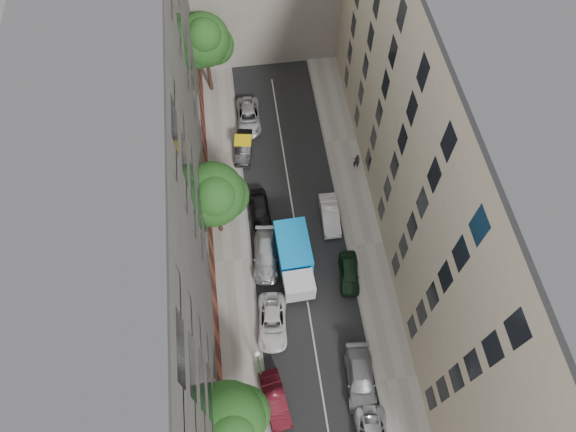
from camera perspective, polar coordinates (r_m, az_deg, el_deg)
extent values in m
plane|color=#4C4C49|center=(42.48, 1.30, -4.11)|extent=(120.00, 120.00, 0.00)
cube|color=black|center=(42.47, 1.30, -4.10)|extent=(8.00, 44.00, 0.02)
cube|color=gray|center=(42.33, -6.11, -4.92)|extent=(3.00, 44.00, 0.15)
cube|color=gray|center=(43.21, 8.55, -3.15)|extent=(3.00, 44.00, 0.15)
cube|color=#474542|center=(34.46, -16.77, 1.20)|extent=(8.00, 44.00, 20.00)
cube|color=#B4A78C|center=(36.57, 19.00, 5.08)|extent=(8.00, 44.00, 20.00)
cube|color=black|center=(41.28, 0.77, -5.53)|extent=(2.59, 6.27, 0.34)
cube|color=silver|center=(39.48, 1.23, -7.76)|extent=(2.35, 1.90, 1.95)
cube|color=#0D9AFF|center=(40.64, 0.58, -3.51)|extent=(2.65, 4.21, 2.07)
cylinder|color=black|center=(40.51, -0.35, -8.59)|extent=(0.32, 0.96, 0.96)
cylinder|color=black|center=(40.67, 2.73, -8.20)|extent=(0.32, 0.96, 0.96)
cylinder|color=black|center=(42.15, -1.06, -3.55)|extent=(0.32, 0.96, 0.96)
cylinder|color=black|center=(42.29, 1.88, -3.19)|extent=(0.32, 0.96, 0.96)
imported|color=#4A0E18|center=(38.12, -1.43, -19.71)|extent=(2.07, 4.32, 1.37)
imported|color=silver|center=(39.56, -1.75, -11.70)|extent=(2.64, 4.87, 1.30)
imported|color=#B5B5BA|center=(41.63, -2.51, -4.39)|extent=(2.51, 5.04, 1.41)
imported|color=black|center=(43.76, -3.11, 0.76)|extent=(1.72, 3.98, 1.34)
imported|color=black|center=(47.63, -4.94, 7.61)|extent=(1.98, 4.14, 1.31)
imported|color=#B9B9BE|center=(49.92, -4.38, 10.96)|extent=(2.36, 4.87, 1.33)
imported|color=slate|center=(38.71, 8.04, -17.47)|extent=(2.41, 5.06, 1.43)
imported|color=black|center=(41.29, 6.82, -6.30)|extent=(1.99, 3.96, 1.29)
imported|color=silver|center=(43.54, 4.67, 0.12)|extent=(1.55, 4.17, 1.36)
cylinder|color=#382619|center=(37.26, -6.10, -22.49)|extent=(0.36, 0.36, 2.50)
cylinder|color=#382619|center=(35.15, -6.44, -22.01)|extent=(0.24, 0.24, 1.79)
sphere|color=#1B4E1A|center=(33.43, -6.76, -21.58)|extent=(4.68, 4.68, 4.68)
sphere|color=#1B4E1A|center=(34.27, -5.05, -21.00)|extent=(3.51, 3.51, 3.51)
sphere|color=#1B4E1A|center=(33.92, -7.87, -22.64)|extent=(3.28, 3.28, 3.28)
sphere|color=#1B4E1A|center=(32.38, -6.45, -22.70)|extent=(3.05, 3.05, 3.05)
cylinder|color=#382619|center=(42.53, -7.65, -0.60)|extent=(0.36, 0.36, 2.68)
cylinder|color=#382619|center=(40.57, -8.02, 1.00)|extent=(0.24, 0.24, 1.91)
sphere|color=#1B4E1A|center=(38.99, -8.36, 2.42)|extent=(4.96, 4.96, 4.96)
sphere|color=#1B4E1A|center=(39.92, -6.94, 2.34)|extent=(3.72, 3.72, 3.72)
sphere|color=#1B4E1A|center=(39.23, -9.23, 1.27)|extent=(3.47, 3.47, 3.47)
sphere|color=#1B4E1A|center=(37.71, -8.17, 2.25)|extent=(3.23, 3.23, 3.23)
cylinder|color=#382619|center=(52.45, -8.68, 14.94)|extent=(0.36, 0.36, 2.96)
cylinder|color=#382619|center=(50.71, -9.07, 16.97)|extent=(0.24, 0.24, 2.12)
sphere|color=#1B4E1A|center=(49.34, -9.42, 18.73)|extent=(4.87, 4.87, 4.87)
sphere|color=#1B4E1A|center=(50.27, -8.20, 18.29)|extent=(3.65, 3.65, 3.65)
sphere|color=#1B4E1A|center=(49.40, -10.13, 17.72)|extent=(3.41, 3.41, 3.41)
sphere|color=#1B4E1A|center=(48.01, -9.31, 19.13)|extent=(3.16, 3.16, 3.16)
cylinder|color=#1B6025|center=(36.06, -3.21, -16.30)|extent=(0.14, 0.14, 6.08)
sphere|color=silver|center=(33.03, -3.48, -15.00)|extent=(0.36, 0.36, 0.36)
imported|color=black|center=(46.55, 7.62, 6.10)|extent=(0.64, 0.45, 1.65)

